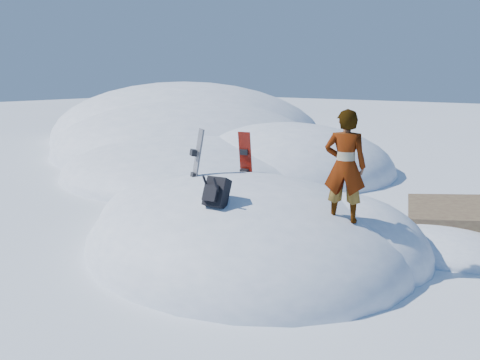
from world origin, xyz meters
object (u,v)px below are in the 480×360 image
Objects in this scene: backpack at (216,192)px; person at (345,166)px; snowboard_dark at (195,167)px; snowboard_red at (245,164)px.

backpack is 2.24m from person.
backpack is at bearing -4.95° from snowboard_dark.
snowboard_red is 0.90× the size of snowboard_dark.
snowboard_red is at bearing 90.98° from snowboard_dark.
backpack is 0.32× the size of person.
snowboard_dark is at bearing 132.96° from backpack.
backpack is (1.01, -2.24, -0.05)m from snowboard_red.
snowboard_red reaches higher than backpack.
backpack is at bearing -78.02° from snowboard_red.
person is at bearing 24.71° from backpack.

